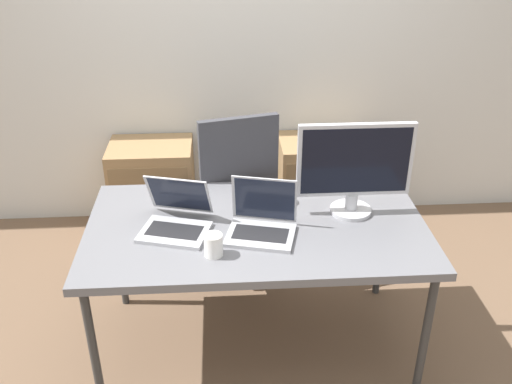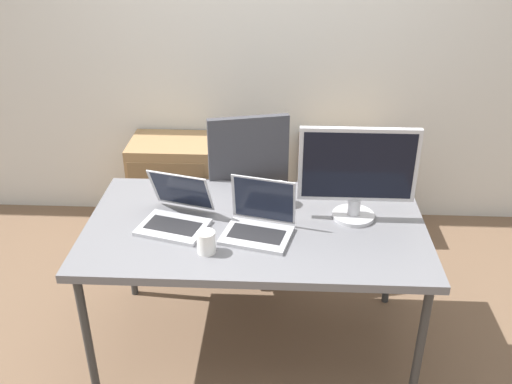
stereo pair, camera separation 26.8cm
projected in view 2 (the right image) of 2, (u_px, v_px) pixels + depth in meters
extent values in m
plane|color=brown|center=(256.00, 342.00, 3.07)|extent=(14.00, 14.00, 0.00)
cube|color=silver|center=(266.00, 37.00, 3.71)|extent=(10.00, 0.05, 2.60)
cube|color=slate|center=(256.00, 228.00, 2.72)|extent=(1.61, 0.89, 0.04)
cylinder|color=#333333|center=(87.00, 338.00, 2.59)|extent=(0.04, 0.04, 0.71)
cylinder|color=#333333|center=(419.00, 350.00, 2.53)|extent=(0.04, 0.04, 0.71)
cylinder|color=#333333|center=(129.00, 244.00, 3.27)|extent=(0.04, 0.04, 0.71)
cylinder|color=#333333|center=(391.00, 251.00, 3.21)|extent=(0.04, 0.04, 0.71)
cylinder|color=#232326|center=(242.00, 258.00, 3.73)|extent=(0.56, 0.56, 0.04)
cylinder|color=gray|center=(242.00, 228.00, 3.62)|extent=(0.05, 0.05, 0.43)
cube|color=#38383D|center=(242.00, 199.00, 3.52)|extent=(0.58, 0.58, 0.07)
cube|color=#38383D|center=(249.00, 168.00, 3.13)|extent=(0.44, 0.14, 0.60)
cube|color=#99754C|center=(174.00, 184.00, 3.99)|extent=(0.55, 0.41, 0.65)
cube|color=olive|center=(168.00, 198.00, 3.80)|extent=(0.51, 0.01, 0.52)
cube|color=#99754C|center=(338.00, 188.00, 3.94)|extent=(0.55, 0.41, 0.65)
cube|color=olive|center=(340.00, 202.00, 3.76)|extent=(0.51, 0.01, 0.52)
cube|color=#ADADB2|center=(173.00, 227.00, 2.67)|extent=(0.36, 0.30, 0.02)
cube|color=black|center=(173.00, 225.00, 2.67)|extent=(0.28, 0.19, 0.00)
cube|color=#ADADB2|center=(181.00, 190.00, 2.75)|extent=(0.32, 0.18, 0.21)
cube|color=black|center=(181.00, 190.00, 2.74)|extent=(0.29, 0.16, 0.19)
cube|color=#ADADB2|center=(257.00, 236.00, 2.61)|extent=(0.35, 0.30, 0.02)
cube|color=black|center=(257.00, 234.00, 2.60)|extent=(0.27, 0.18, 0.00)
cube|color=#ADADB2|center=(263.00, 199.00, 2.65)|extent=(0.30, 0.11, 0.23)
cube|color=black|center=(264.00, 200.00, 2.65)|extent=(0.28, 0.09, 0.21)
cylinder|color=#B7B7BC|center=(353.00, 216.00, 2.76)|extent=(0.20, 0.20, 0.02)
cylinder|color=#B7B7BC|center=(354.00, 207.00, 2.74)|extent=(0.06, 0.06, 0.08)
cube|color=#B7B7BC|center=(358.00, 165.00, 2.63)|extent=(0.55, 0.03, 0.36)
cube|color=black|center=(358.00, 166.00, 2.62)|extent=(0.51, 0.00, 0.33)
cylinder|color=white|center=(206.00, 242.00, 2.48)|extent=(0.08, 0.08, 0.10)
cylinder|color=brown|center=(278.00, 195.00, 2.86)|extent=(0.08, 0.08, 0.10)
cylinder|color=white|center=(278.00, 185.00, 2.83)|extent=(0.09, 0.09, 0.01)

